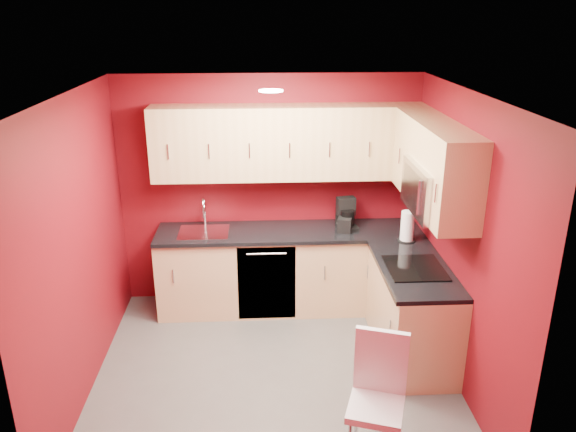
{
  "coord_description": "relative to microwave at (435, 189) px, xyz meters",
  "views": [
    {
      "loc": [
        -0.1,
        -4.31,
        3.11
      ],
      "look_at": [
        0.15,
        0.55,
        1.31
      ],
      "focal_mm": 35.0,
      "sensor_mm": 36.0,
      "label": 1
    }
  ],
  "objects": [
    {
      "name": "upper_cabinets_back",
      "position": [
        -1.19,
        1.13,
        0.17
      ],
      "size": [
        2.8,
        0.35,
        0.75
      ],
      "primitive_type": "cube",
      "color": "tan",
      "rests_on": "wall_back"
    },
    {
      "name": "microwave",
      "position": [
        0.0,
        0.0,
        0.0
      ],
      "size": [
        0.42,
        0.76,
        0.42
      ],
      "color": "silver",
      "rests_on": "upper_cabinets_right"
    },
    {
      "name": "upper_cabinets_right",
      "position": [
        0.03,
        0.24,
        0.23
      ],
      "size": [
        0.35,
        1.55,
        0.75
      ],
      "color": "tan",
      "rests_on": "wall_right"
    },
    {
      "name": "dining_chair",
      "position": [
        -0.69,
        -1.25,
        -1.18
      ],
      "size": [
        0.5,
        0.51,
        0.96
      ],
      "primitive_type": null,
      "rotation": [
        0.0,
        0.0,
        -0.32
      ],
      "color": "silver",
      "rests_on": "floor"
    },
    {
      "name": "wall_right",
      "position": [
        0.21,
        -0.2,
        -0.41
      ],
      "size": [
        0.0,
        3.0,
        3.0
      ],
      "primitive_type": "plane",
      "rotation": [
        1.57,
        0.0,
        -1.57
      ],
      "color": "#620910",
      "rests_on": "floor"
    },
    {
      "name": "downlight",
      "position": [
        -1.39,
        0.1,
        0.82
      ],
      "size": [
        0.2,
        0.2,
        0.01
      ],
      "primitive_type": "cylinder",
      "color": "white",
      "rests_on": "ceiling"
    },
    {
      "name": "cooktop",
      "position": [
        -0.11,
        0.0,
        -0.74
      ],
      "size": [
        0.5,
        0.55,
        0.01
      ],
      "primitive_type": "cube",
      "color": "black",
      "rests_on": "countertop_right"
    },
    {
      "name": "dishwasher_front",
      "position": [
        -1.44,
        0.71,
        -1.22
      ],
      "size": [
        0.6,
        0.02,
        0.82
      ],
      "primitive_type": "cube",
      "color": "black",
      "rests_on": "base_cabinets_back"
    },
    {
      "name": "wall_front",
      "position": [
        -1.39,
        -1.7,
        -0.41
      ],
      "size": [
        3.2,
        0.0,
        3.2
      ],
      "primitive_type": "plane",
      "rotation": [
        -1.57,
        0.0,
        0.0
      ],
      "color": "#620910",
      "rests_on": "floor"
    },
    {
      "name": "coffee_maker",
      "position": [
        -0.57,
        1.02,
        -0.59
      ],
      "size": [
        0.24,
        0.29,
        0.32
      ],
      "primitive_type": null,
      "rotation": [
        0.0,
        0.0,
        0.19
      ],
      "color": "black",
      "rests_on": "countertop_back"
    },
    {
      "name": "floor",
      "position": [
        -1.39,
        -0.2,
        -1.66
      ],
      "size": [
        3.2,
        3.2,
        0.0
      ],
      "primitive_type": "plane",
      "color": "#4C4A47",
      "rests_on": "ground"
    },
    {
      "name": "countertop_back",
      "position": [
        -1.19,
        0.99,
        -0.77
      ],
      "size": [
        2.8,
        0.63,
        0.04
      ],
      "primitive_type": "cube",
      "color": "black",
      "rests_on": "base_cabinets_back"
    },
    {
      "name": "paper_towel",
      "position": [
        -0.03,
        0.65,
        -0.6
      ],
      "size": [
        0.23,
        0.23,
        0.31
      ],
      "primitive_type": null,
      "rotation": [
        0.0,
        0.0,
        0.35
      ],
      "color": "white",
      "rests_on": "countertop_right"
    },
    {
      "name": "napkin_holder",
      "position": [
        -0.62,
        0.93,
        -0.67
      ],
      "size": [
        0.17,
        0.17,
        0.15
      ],
      "primitive_type": null,
      "rotation": [
        0.0,
        0.0,
        -0.27
      ],
      "color": "black",
      "rests_on": "countertop_back"
    },
    {
      "name": "sink",
      "position": [
        -2.09,
        1.0,
        -0.72
      ],
      "size": [
        0.52,
        0.42,
        0.35
      ],
      "color": "silver",
      "rests_on": "countertop_back"
    },
    {
      "name": "countertop_right",
      "position": [
        -0.11,
        0.04,
        -0.77
      ],
      "size": [
        0.63,
        1.27,
        0.04
      ],
      "primitive_type": "cube",
      "color": "black",
      "rests_on": "base_cabinets_right"
    },
    {
      "name": "wall_back",
      "position": [
        -1.39,
        1.3,
        -0.41
      ],
      "size": [
        3.2,
        0.0,
        3.2
      ],
      "primitive_type": "plane",
      "rotation": [
        1.57,
        0.0,
        0.0
      ],
      "color": "#620910",
      "rests_on": "floor"
    },
    {
      "name": "ceiling",
      "position": [
        -1.39,
        -0.2,
        0.84
      ],
      "size": [
        3.2,
        3.2,
        0.0
      ],
      "primitive_type": "plane",
      "rotation": [
        3.14,
        0.0,
        0.0
      ],
      "color": "white",
      "rests_on": "wall_back"
    },
    {
      "name": "base_cabinets_back",
      "position": [
        -1.19,
        1.0,
        -1.22
      ],
      "size": [
        2.8,
        0.6,
        0.87
      ],
      "primitive_type": "cube",
      "color": "#D7AD7B",
      "rests_on": "floor"
    },
    {
      "name": "wall_left",
      "position": [
        -2.99,
        -0.2,
        -0.41
      ],
      "size": [
        0.0,
        3.0,
        3.0
      ],
      "primitive_type": "plane",
      "rotation": [
        1.57,
        0.0,
        1.57
      ],
      "color": "#620910",
      "rests_on": "floor"
    },
    {
      "name": "base_cabinets_right",
      "position": [
        -0.09,
        0.05,
        -1.22
      ],
      "size": [
        0.6,
        1.3,
        0.87
      ],
      "primitive_type": "cube",
      "color": "#D7AD7B",
      "rests_on": "floor"
    }
  ]
}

